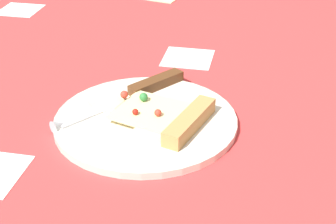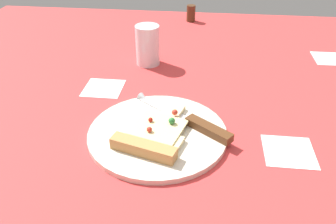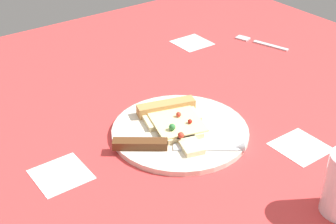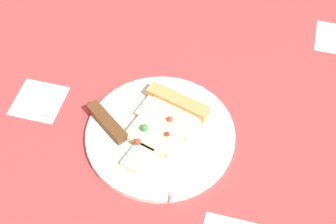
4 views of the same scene
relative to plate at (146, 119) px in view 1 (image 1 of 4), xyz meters
The scene contains 4 objects.
ground_plane 5.90cm from the plate, behind, with size 147.51×147.51×3.00cm.
plate is the anchor object (origin of this frame).
pizza_slice 2.89cm from the plate, 16.17° to the right, with size 18.90×13.65×2.58cm.
knife 6.56cm from the plate, 121.11° to the left, with size 16.06×20.47×2.45cm.
Camera 1 is at (21.56, -61.70, 39.21)cm, focal length 54.69 mm.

